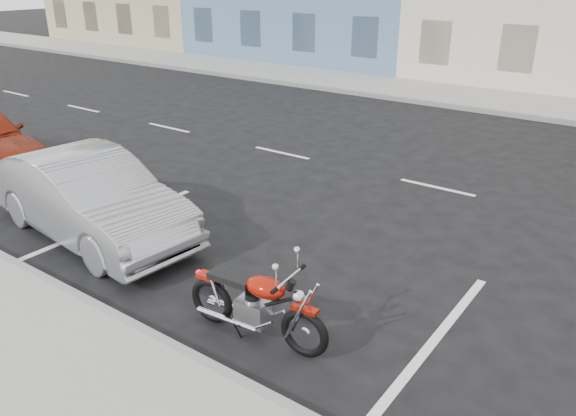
% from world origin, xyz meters
% --- Properties ---
extents(ground, '(120.00, 120.00, 0.00)m').
position_xyz_m(ground, '(0.00, 0.00, 0.00)').
color(ground, black).
rests_on(ground, ground).
extents(sidewalk_far, '(80.00, 3.40, 0.15)m').
position_xyz_m(sidewalk_far, '(-5.00, 8.70, 0.07)').
color(sidewalk_far, gray).
rests_on(sidewalk_far, ground).
extents(curb_near, '(80.00, 0.12, 0.16)m').
position_xyz_m(curb_near, '(-5.00, -7.00, 0.08)').
color(curb_near, gray).
rests_on(curb_near, ground).
extents(curb_far, '(80.00, 0.12, 0.16)m').
position_xyz_m(curb_far, '(-5.00, 7.00, 0.08)').
color(curb_far, gray).
rests_on(curb_far, ground).
extents(motorcycle, '(1.96, 0.65, 0.98)m').
position_xyz_m(motorcycle, '(-1.09, -6.10, 0.45)').
color(motorcycle, black).
rests_on(motorcycle, ground).
extents(sedan_silver, '(4.40, 1.92, 1.41)m').
position_xyz_m(sedan_silver, '(-5.78, -5.56, 0.70)').
color(sedan_silver, '#94969B').
rests_on(sedan_silver, ground).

